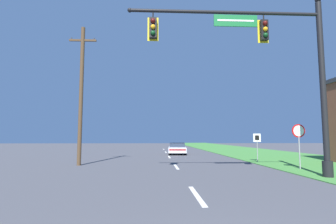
# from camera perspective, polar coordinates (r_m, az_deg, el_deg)

# --- Properties ---
(grass_verge_right) EXTENTS (10.00, 110.00, 0.04)m
(grass_verge_right) POSITION_cam_1_polar(r_m,az_deg,el_deg) (34.38, 17.47, -8.27)
(grass_verge_right) COLOR #428438
(grass_verge_right) RESTS_ON ground
(road_center_line) EXTENTS (0.16, 34.80, 0.01)m
(road_center_line) POSITION_cam_1_polar(r_m,az_deg,el_deg) (24.35, 0.27, -9.77)
(road_center_line) COLOR silver
(road_center_line) RESTS_ON ground
(signal_mast) EXTENTS (9.21, 0.47, 8.41)m
(signal_mast) POSITION_cam_1_polar(r_m,az_deg,el_deg) (13.18, 22.59, 9.52)
(signal_mast) COLOR black
(signal_mast) RESTS_ON grass_verge_right
(car_ahead) EXTENTS (2.13, 4.76, 1.19)m
(car_ahead) POSITION_cam_1_polar(r_m,az_deg,el_deg) (28.64, 2.01, -7.94)
(car_ahead) COLOR black
(car_ahead) RESTS_ON ground
(stop_sign) EXTENTS (0.76, 0.07, 2.50)m
(stop_sign) POSITION_cam_1_polar(r_m,az_deg,el_deg) (16.61, 26.58, -4.72)
(stop_sign) COLOR gray
(stop_sign) RESTS_ON grass_verge_right
(route_sign_post) EXTENTS (0.55, 0.06, 2.03)m
(route_sign_post) POSITION_cam_1_polar(r_m,az_deg,el_deg) (20.24, 18.82, -6.01)
(route_sign_post) COLOR gray
(route_sign_post) RESTS_ON grass_verge_right
(utility_pole_near) EXTENTS (1.80, 0.26, 9.21)m
(utility_pole_near) POSITION_cam_1_polar(r_m,az_deg,el_deg) (18.27, -18.38, 4.09)
(utility_pole_near) COLOR #4C3823
(utility_pole_near) RESTS_ON ground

